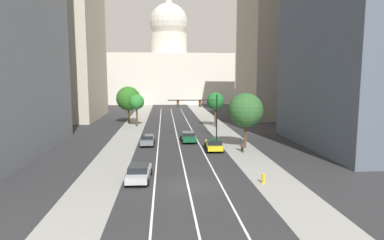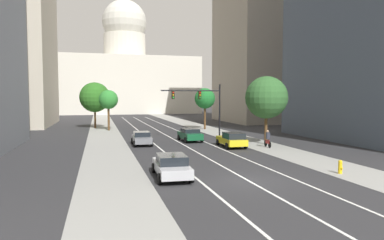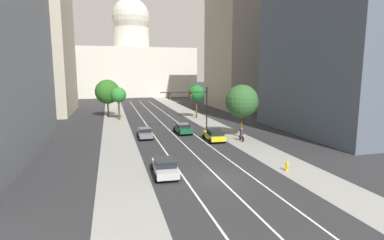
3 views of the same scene
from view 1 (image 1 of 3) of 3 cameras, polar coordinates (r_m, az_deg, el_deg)
ground_plane at (r=67.36m, az=-3.15°, el=-0.43°), size 400.00×400.00×0.00m
sidewalk_left at (r=62.66m, az=-10.17°, el=-1.12°), size 4.25×130.00×0.01m
sidewalk_right at (r=63.14m, az=4.09°, el=-0.96°), size 4.25×130.00×0.01m
lane_stripe_left at (r=52.52m, az=-5.76°, el=-2.68°), size 0.16×90.00×0.01m
lane_stripe_center at (r=52.55m, az=-2.66°, el=-2.64°), size 0.16×90.00×0.01m
lane_stripe_right at (r=52.73m, az=0.43°, el=-2.60°), size 0.16×90.00×0.01m
office_tower_far_left at (r=80.71m, az=-21.99°, el=18.21°), size 15.97×22.45×49.99m
office_tower_far_right at (r=79.32m, az=14.46°, el=12.26°), size 14.91×20.15×32.35m
capitol_building at (r=123.72m, az=-3.99°, el=8.58°), size 44.22×25.29×36.95m
car_gray at (r=45.10m, az=-7.72°, el=-3.44°), size 1.99×4.05×1.40m
car_yellow at (r=41.65m, az=3.82°, el=-4.23°), size 2.27×4.64×1.53m
car_green at (r=46.94m, az=-0.66°, el=-2.91°), size 2.19×4.29×1.45m
car_silver at (r=30.10m, az=-9.19°, el=-8.94°), size 2.24×4.85×1.44m
traffic_signal_mast at (r=49.52m, az=1.66°, el=2.05°), size 7.46×0.39×6.59m
fire_hydrant at (r=29.66m, az=12.29°, el=-9.84°), size 0.26×0.35×0.91m
cyclist at (r=41.36m, az=8.73°, el=-4.29°), size 0.38×1.70×1.72m
street_tree_mid_left at (r=66.84m, az=-11.00°, el=3.68°), size 4.79×4.79×7.39m
street_tree_mid_right at (r=43.07m, az=9.30°, el=1.69°), size 4.48×4.48×7.21m
street_tree_near_left at (r=62.26m, az=-9.59°, el=3.10°), size 2.85×2.85×6.08m
street_tree_near_right at (r=61.21m, az=4.07°, el=3.27°), size 3.20×3.20×6.41m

